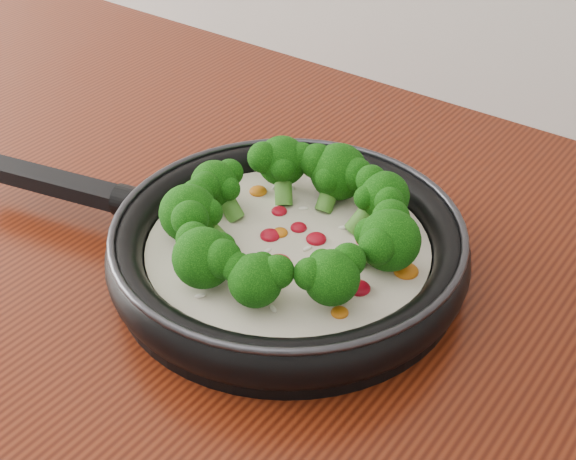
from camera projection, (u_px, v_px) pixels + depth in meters
The scene contains 1 object.
skillet at pixel (286, 242), 0.72m from camera, with size 0.54×0.39×0.09m.
Camera 1 is at (0.46, 0.62, 1.37)m, focal length 49.58 mm.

